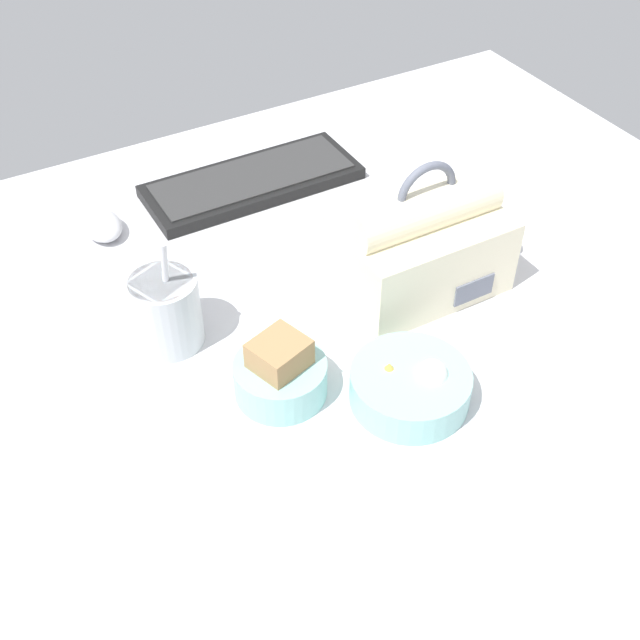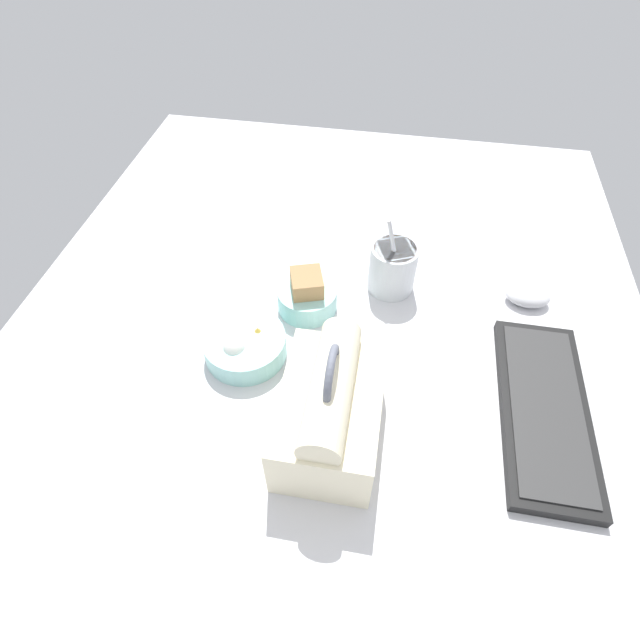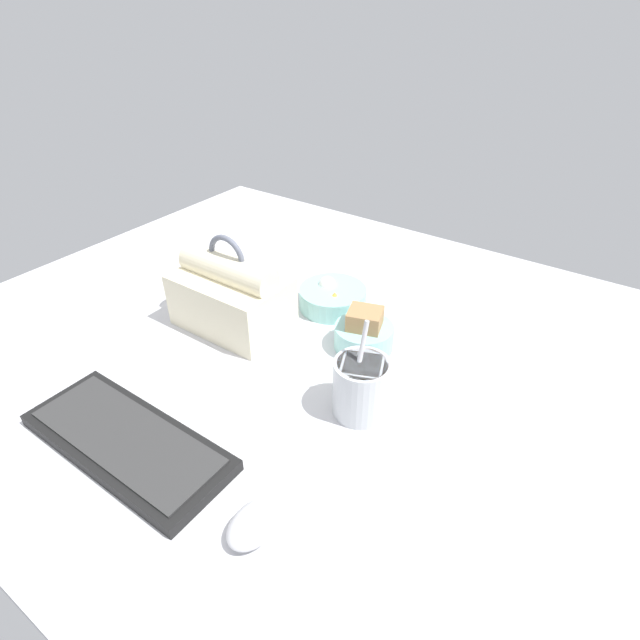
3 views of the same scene
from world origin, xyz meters
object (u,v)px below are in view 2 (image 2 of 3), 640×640
(keyboard, at_px, (544,409))
(lunch_bag, at_px, (330,409))
(soup_cup, at_px, (393,267))
(computer_mouse, at_px, (528,296))
(bento_bowl_sandwich, at_px, (307,296))
(bento_bowl_snacks, at_px, (245,345))

(keyboard, distance_m, lunch_bag, 0.33)
(lunch_bag, height_order, soup_cup, lunch_bag)
(lunch_bag, bearing_deg, soup_cup, 168.90)
(soup_cup, xyz_separation_m, computer_mouse, (-0.00, 0.24, -0.03))
(bento_bowl_sandwich, xyz_separation_m, computer_mouse, (-0.08, 0.39, -0.01))
(soup_cup, height_order, bento_bowl_sandwich, soup_cup)
(keyboard, xyz_separation_m, bento_bowl_snacks, (-0.03, -0.47, 0.01))
(lunch_bag, distance_m, bento_bowl_sandwich, 0.25)
(bento_bowl_sandwich, bearing_deg, soup_cup, 118.96)
(lunch_bag, distance_m, soup_cup, 0.32)
(keyboard, relative_size, bento_bowl_sandwich, 3.08)
(keyboard, bearing_deg, bento_bowl_sandwich, -111.39)
(soup_cup, height_order, computer_mouse, soup_cup)
(bento_bowl_snacks, bearing_deg, lunch_bag, 52.89)
(keyboard, relative_size, lunch_bag, 1.56)
(lunch_bag, relative_size, soup_cup, 1.33)
(lunch_bag, height_order, bento_bowl_snacks, lunch_bag)
(keyboard, distance_m, bento_bowl_sandwich, 0.42)
(bento_bowl_snacks, height_order, computer_mouse, bento_bowl_snacks)
(soup_cup, xyz_separation_m, bento_bowl_sandwich, (0.08, -0.14, -0.02))
(keyboard, bearing_deg, soup_cup, -132.91)
(keyboard, xyz_separation_m, computer_mouse, (-0.23, -0.00, 0.00))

